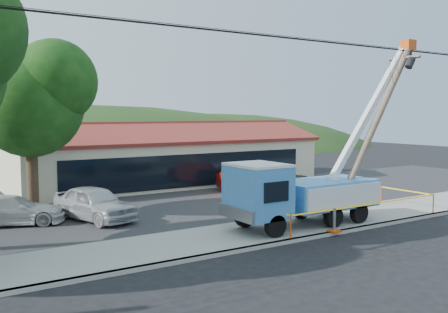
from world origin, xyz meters
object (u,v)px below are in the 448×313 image
car_white (12,227)px  car_silver (95,222)px  car_red (243,196)px  car_dark (278,190)px  utility_truck (300,191)px  leaning_pole (377,120)px

car_white → car_silver: bearing=-87.8°
car_red → car_dark: size_ratio=0.96×
utility_truck → car_red: (3.04, 8.87, -1.76)m
car_silver → car_dark: size_ratio=1.00×
car_silver → car_dark: (13.84, 2.97, 0.00)m
leaning_pole → utility_truck: bearing=176.1°
car_silver → car_white: (-3.55, 1.13, 0.00)m
car_dark → car_silver: bearing=163.9°
leaning_pole → car_dark: bearing=79.8°
utility_truck → car_white: bearing=145.5°
car_silver → car_red: car_silver is taller
car_silver → car_white: bearing=145.6°
car_white → car_dark: bearing=-64.1°
leaning_pole → car_red: size_ratio=1.87×
leaning_pole → car_red: leaning_pole is taller
leaning_pole → car_dark: leaning_pole is taller
utility_truck → car_dark: bearing=55.8°
car_white → car_dark: size_ratio=0.97×
car_silver → car_red: 10.76m
leaning_pole → car_silver: leaning_pole is taller
utility_truck → leaning_pole: utility_truck is taller
utility_truck → car_white: utility_truck is taller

